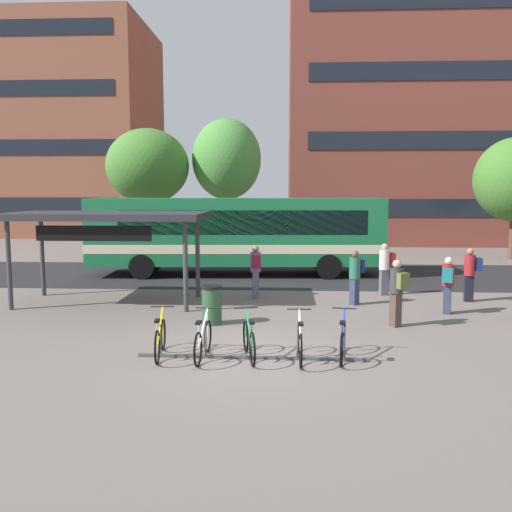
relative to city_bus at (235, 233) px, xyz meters
name	(u,v)px	position (x,y,z in m)	size (l,w,h in m)	color
ground	(254,356)	(1.44, -11.31, -1.78)	(200.00, 200.00, 0.00)	#6B605B
bus_lane_asphalt	(269,275)	(1.44, 0.00, -1.77)	(80.00, 7.20, 0.01)	#232326
city_bus	(235,233)	(0.00, 0.00, 0.00)	(12.14, 3.19, 3.20)	#196B3D
bike_rack	(251,354)	(1.40, -11.53, -1.68)	(4.81, 0.15, 0.70)	#47474C
parked_bicycle_yellow_0	(160,339)	(-0.53, -11.50, -1.39)	(0.52, 1.72, 0.99)	black
parked_bicycle_white_1	(203,341)	(0.39, -11.60, -1.39)	(0.52, 1.72, 0.99)	black
parked_bicycle_green_2	(249,341)	(1.35, -11.53, -1.39)	(0.55, 1.70, 0.99)	black
parked_bicycle_white_3	(300,343)	(2.41, -11.61, -1.39)	(0.52, 1.72, 0.99)	black
parked_bicycle_blue_4	(343,341)	(3.30, -11.47, -1.39)	(0.52, 1.71, 0.99)	black
transit_shelter	(107,219)	(-3.39, -6.04, 0.87)	(6.03, 3.04, 2.84)	#38383D
commuter_teal_pack_0	(448,281)	(6.72, -7.03, -0.84)	(0.47, 0.60, 1.63)	#2D3851
commuter_red_pack_1	(385,266)	(5.46, -4.25, -0.77)	(0.58, 0.44, 1.75)	#565660
commuter_olive_pack_2	(397,288)	(4.97, -8.62, -0.77)	(0.51, 0.60, 1.75)	#47382D
commuter_maroon_pack_3	(256,268)	(1.14, -5.00, -0.77)	(0.38, 0.55, 1.74)	#565660
commuter_navy_pack_4	(471,271)	(7.96, -5.20, -0.79)	(0.54, 0.36, 1.71)	black
commuter_navy_pack_6	(355,273)	(4.26, -5.83, -0.81)	(0.57, 0.60, 1.69)	#2D3851
trash_bin	(212,305)	(0.17, -8.57, -1.26)	(0.55, 0.55, 1.03)	#284C2D
street_tree_0	(148,166)	(-5.30, 6.76, 3.04)	(4.42, 4.42, 6.82)	brown
street_tree_1	(227,159)	(-1.13, 7.67, 3.44)	(3.78, 3.78, 7.44)	brown
building_left_wing	(43,132)	(-17.72, 21.96, 6.50)	(17.61, 11.17, 16.56)	brown
building_right_wing	(420,66)	(11.59, 17.87, 10.53)	(18.43, 12.34, 24.61)	brown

